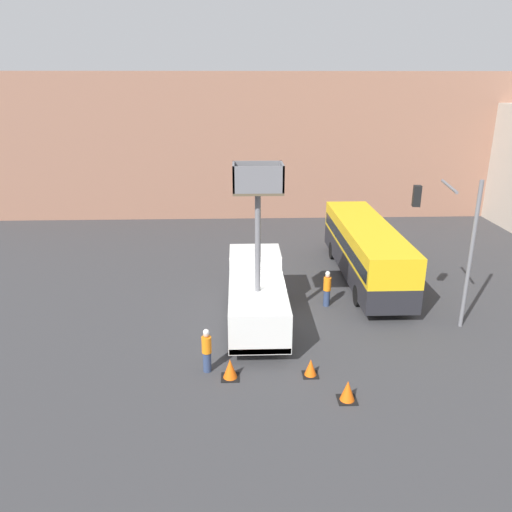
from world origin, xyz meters
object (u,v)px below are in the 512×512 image
at_px(utility_truck, 257,292).
at_px(road_worker_directing, 327,289).
at_px(traffic_cone_far_side, 230,369).
at_px(road_worker_near_truck, 207,350).
at_px(city_bus, 366,248).
at_px(traffic_cone_mid_road, 348,391).
at_px(traffic_cone_near_truck, 311,368).
at_px(traffic_light_pole, 453,232).

bearing_deg(utility_truck, road_worker_directing, 25.43).
relative_size(road_worker_directing, traffic_cone_far_side, 2.33).
bearing_deg(road_worker_near_truck, city_bus, 92.40).
xyz_separation_m(utility_truck, road_worker_directing, (3.56, 1.69, -0.62)).
bearing_deg(utility_truck, road_worker_near_truck, -116.88).
xyz_separation_m(utility_truck, traffic_cone_mid_road, (2.97, -6.14, -1.18)).
xyz_separation_m(utility_truck, traffic_cone_far_side, (-1.17, -4.58, -1.17)).
xyz_separation_m(traffic_cone_near_truck, traffic_cone_far_side, (-3.07, -0.07, 0.05)).
xyz_separation_m(traffic_light_pole, traffic_cone_near_truck, (-6.62, -3.93, -4.15)).
distance_m(city_bus, traffic_cone_near_truck, 10.75).
bearing_deg(road_worker_near_truck, traffic_light_pole, 62.72).
bearing_deg(traffic_light_pole, utility_truck, 176.09).
distance_m(traffic_cone_near_truck, traffic_cone_mid_road, 1.95).
bearing_deg(traffic_cone_near_truck, traffic_cone_mid_road, -56.43).
bearing_deg(city_bus, traffic_light_pole, -166.82).
distance_m(road_worker_directing, traffic_cone_far_side, 7.88).
bearing_deg(road_worker_near_truck, traffic_cone_far_side, 14.98).
bearing_deg(traffic_cone_far_side, traffic_cone_near_truck, 1.21).
bearing_deg(city_bus, traffic_cone_mid_road, 155.71).
bearing_deg(traffic_cone_near_truck, city_bus, 65.67).
height_order(city_bus, road_worker_directing, city_bus).
xyz_separation_m(road_worker_directing, traffic_cone_far_side, (-4.74, -6.28, -0.55)).
height_order(traffic_cone_near_truck, traffic_cone_far_side, traffic_cone_far_side).
bearing_deg(traffic_cone_near_truck, traffic_cone_far_side, -178.79).
distance_m(road_worker_directing, traffic_cone_near_truck, 6.46).
xyz_separation_m(road_worker_near_truck, traffic_cone_near_truck, (3.96, -0.44, -0.58)).
xyz_separation_m(utility_truck, traffic_cone_near_truck, (1.89, -4.52, -1.22)).
relative_size(city_bus, road_worker_directing, 6.11).
bearing_deg(traffic_cone_mid_road, road_worker_near_truck, 157.73).
relative_size(utility_truck, road_worker_near_truck, 4.19).
height_order(city_bus, traffic_cone_mid_road, city_bus).
bearing_deg(traffic_cone_far_side, traffic_light_pole, 22.44).
relative_size(traffic_cone_mid_road, traffic_cone_far_side, 0.98).
relative_size(road_worker_directing, traffic_cone_mid_road, 2.37).
relative_size(road_worker_near_truck, traffic_cone_far_side, 2.29).
relative_size(traffic_light_pole, road_worker_near_truck, 3.73).
height_order(utility_truck, road_worker_near_truck, utility_truck).
relative_size(road_worker_near_truck, traffic_cone_mid_road, 2.33).
bearing_deg(traffic_light_pole, road_worker_directing, 155.30).
xyz_separation_m(traffic_light_pole, road_worker_near_truck, (-10.58, -3.50, -3.57)).
xyz_separation_m(city_bus, road_worker_directing, (-2.71, -3.49, -0.95)).
height_order(traffic_cone_mid_road, traffic_cone_far_side, traffic_cone_far_side).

